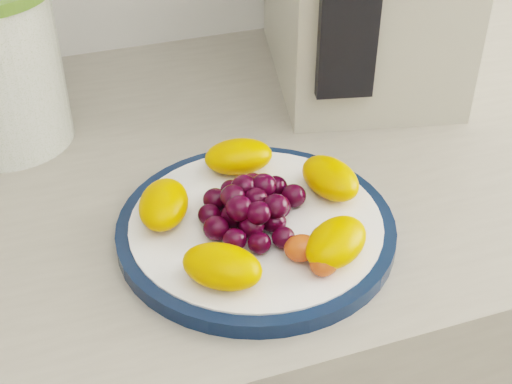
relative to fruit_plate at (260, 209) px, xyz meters
name	(u,v)px	position (x,y,z in m)	size (l,w,h in m)	color
plate_rim	(256,229)	(0.00, 0.00, -0.03)	(0.26, 0.26, 0.01)	#0B1A34
plate_face	(256,228)	(0.00, 0.00, -0.02)	(0.23, 0.23, 0.02)	white
fruit_plate	(260,209)	(0.00, 0.00, 0.00)	(0.22, 0.22, 0.04)	orange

